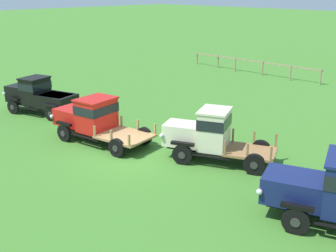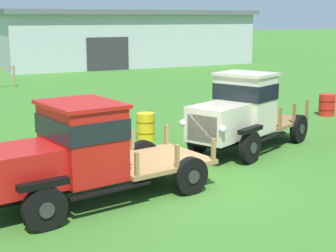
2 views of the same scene
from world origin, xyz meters
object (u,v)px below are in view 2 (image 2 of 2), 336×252
at_px(vintage_truck_second_in_line, 72,152).
at_px(vintage_truck_midrow_center, 241,112).
at_px(oil_drum_near_fence, 327,105).
at_px(oil_drum_beside_row, 146,127).
at_px(farm_shed, 124,37).

relative_size(vintage_truck_second_in_line, vintage_truck_midrow_center, 1.12).
relative_size(vintage_truck_second_in_line, oil_drum_near_fence, 6.60).
relative_size(vintage_truck_second_in_line, oil_drum_beside_row, 6.52).
bearing_deg(farm_shed, vintage_truck_second_in_line, -113.81).
bearing_deg(vintage_truck_second_in_line, vintage_truck_midrow_center, 19.69).
distance_m(vintage_truck_midrow_center, oil_drum_near_fence, 7.06).
distance_m(vintage_truck_second_in_line, vintage_truck_midrow_center, 5.89).
distance_m(farm_shed, vintage_truck_midrow_center, 28.89).
bearing_deg(oil_drum_near_fence, vintage_truck_midrow_center, -153.62).
bearing_deg(farm_shed, oil_drum_near_fence, -93.07).
height_order(farm_shed, vintage_truck_second_in_line, farm_shed).
distance_m(vintage_truck_midrow_center, oil_drum_beside_row, 3.24).
xyz_separation_m(farm_shed, oil_drum_beside_row, (-9.45, -25.28, -1.77)).
xyz_separation_m(farm_shed, oil_drum_near_fence, (-1.33, -24.73, -1.78)).
bearing_deg(farm_shed, oil_drum_beside_row, -110.50).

